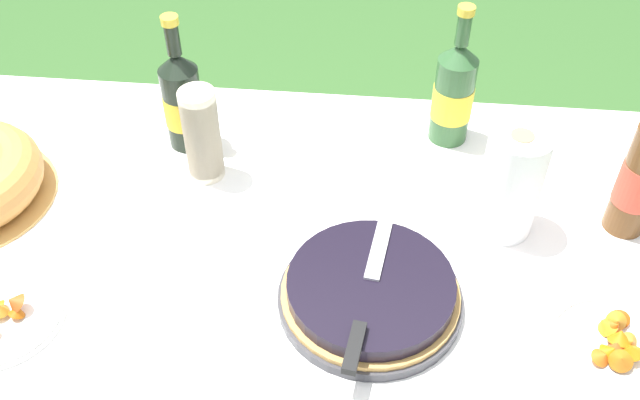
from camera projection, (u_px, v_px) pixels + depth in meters
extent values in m
cube|color=brown|center=(224.00, 245.00, 1.34)|extent=(1.77, 0.94, 0.03)
cylinder|color=brown|center=(583.00, 254.00, 1.84)|extent=(0.06, 0.06, 0.74)
cube|color=white|center=(223.00, 238.00, 1.33)|extent=(1.78, 0.95, 0.00)
cube|color=white|center=(264.00, 110.00, 1.70)|extent=(1.78, 0.01, 0.10)
cylinder|color=#38383D|center=(370.00, 299.00, 1.21)|extent=(0.31, 0.31, 0.02)
cylinder|color=tan|center=(370.00, 293.00, 1.20)|extent=(0.30, 0.30, 0.01)
cylinder|color=black|center=(371.00, 286.00, 1.18)|extent=(0.28, 0.28, 0.03)
cube|color=silver|center=(381.00, 239.00, 1.24)|extent=(0.05, 0.19, 0.00)
cube|color=black|center=(354.00, 347.00, 1.07)|extent=(0.03, 0.09, 0.01)
cylinder|color=beige|center=(205.00, 156.00, 1.42)|extent=(0.07, 0.07, 0.09)
cylinder|color=beige|center=(204.00, 151.00, 1.41)|extent=(0.07, 0.07, 0.09)
cylinder|color=beige|center=(204.00, 146.00, 1.40)|extent=(0.07, 0.07, 0.09)
cylinder|color=beige|center=(203.00, 140.00, 1.39)|extent=(0.07, 0.07, 0.09)
cylinder|color=beige|center=(202.00, 135.00, 1.38)|extent=(0.07, 0.07, 0.09)
cylinder|color=beige|center=(201.00, 130.00, 1.38)|extent=(0.07, 0.07, 0.09)
cylinder|color=beige|center=(200.00, 125.00, 1.37)|extent=(0.07, 0.07, 0.09)
cylinder|color=beige|center=(200.00, 119.00, 1.36)|extent=(0.07, 0.07, 0.09)
cylinder|color=beige|center=(199.00, 114.00, 1.35)|extent=(0.07, 0.07, 0.09)
torus|color=beige|center=(196.00, 93.00, 1.32)|extent=(0.07, 0.07, 0.01)
cylinder|color=#2D562D|center=(452.00, 100.00, 1.47)|extent=(0.08, 0.08, 0.19)
cylinder|color=yellow|center=(452.00, 101.00, 1.48)|extent=(0.08, 0.08, 0.07)
cone|color=#2D562D|center=(460.00, 52.00, 1.40)|extent=(0.08, 0.08, 0.04)
cylinder|color=#2D562D|center=(463.00, 30.00, 1.36)|extent=(0.03, 0.03, 0.06)
cylinder|color=gold|center=(466.00, 10.00, 1.33)|extent=(0.03, 0.03, 0.02)
cylinder|color=brown|center=(640.00, 181.00, 1.27)|extent=(0.07, 0.07, 0.23)
cylinder|color=#E54C38|center=(640.00, 183.00, 1.27)|extent=(0.08, 0.08, 0.09)
cylinder|color=black|center=(184.00, 107.00, 1.46)|extent=(0.08, 0.08, 0.18)
cylinder|color=yellow|center=(184.00, 109.00, 1.47)|extent=(0.08, 0.08, 0.07)
cone|color=black|center=(176.00, 62.00, 1.39)|extent=(0.08, 0.08, 0.04)
cylinder|color=black|center=(173.00, 39.00, 1.35)|extent=(0.03, 0.03, 0.06)
cylinder|color=gold|center=(169.00, 20.00, 1.33)|extent=(0.03, 0.03, 0.02)
cylinder|color=white|center=(0.00, 316.00, 1.19)|extent=(0.22, 0.22, 0.01)
cone|color=#B24D1A|center=(13.00, 301.00, 1.17)|extent=(0.05, 0.05, 0.05)
cone|color=#A74D0C|center=(18.00, 311.00, 1.17)|extent=(0.04, 0.04, 0.03)
cylinder|color=white|center=(613.00, 351.00, 1.14)|extent=(0.21, 0.21, 0.01)
torus|color=white|center=(614.00, 348.00, 1.13)|extent=(0.21, 0.21, 0.01)
cone|color=#AB640A|center=(611.00, 351.00, 1.12)|extent=(0.04, 0.04, 0.04)
cone|color=orange|center=(630.00, 341.00, 1.13)|extent=(0.04, 0.04, 0.04)
cone|color=#CA5B16|center=(603.00, 356.00, 1.10)|extent=(0.05, 0.05, 0.03)
cone|color=#C36E10|center=(632.00, 350.00, 1.10)|extent=(0.05, 0.04, 0.03)
cone|color=#B7741C|center=(617.00, 321.00, 1.14)|extent=(0.05, 0.05, 0.04)
cone|color=#C15412|center=(616.00, 325.00, 1.14)|extent=(0.04, 0.04, 0.03)
cone|color=orange|center=(604.00, 324.00, 1.15)|extent=(0.05, 0.05, 0.05)
cone|color=#BA501B|center=(616.00, 348.00, 1.12)|extent=(0.04, 0.04, 0.03)
cone|color=#C9620C|center=(620.00, 336.00, 1.13)|extent=(0.05, 0.05, 0.04)
cone|color=#B7470E|center=(618.00, 316.00, 1.16)|extent=(0.05, 0.04, 0.04)
cone|color=#B26015|center=(621.00, 360.00, 1.09)|extent=(0.04, 0.04, 0.04)
cylinder|color=white|center=(511.00, 183.00, 1.27)|extent=(0.11, 0.11, 0.22)
cylinder|color=#9E7A56|center=(523.00, 135.00, 1.20)|extent=(0.04, 0.04, 0.00)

